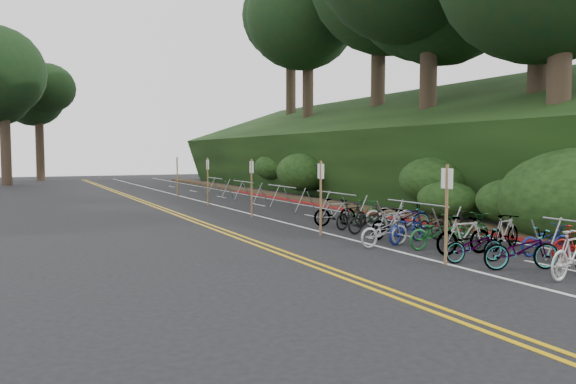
# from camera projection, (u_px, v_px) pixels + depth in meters

# --- Properties ---
(ground) EXTENTS (120.00, 120.00, 0.00)m
(ground) POSITION_uv_depth(u_px,v_px,m) (398.00, 263.00, 14.08)
(ground) COLOR black
(ground) RESTS_ON ground
(road_markings) EXTENTS (7.47, 80.00, 0.01)m
(road_markings) POSITION_uv_depth(u_px,v_px,m) (261.00, 219.00, 23.39)
(road_markings) COLOR gold
(road_markings) RESTS_ON ground
(red_curb) EXTENTS (0.25, 28.00, 0.10)m
(red_curb) POSITION_uv_depth(u_px,v_px,m) (341.00, 209.00, 27.33)
(red_curb) COLOR maroon
(red_curb) RESTS_ON ground
(embankment) EXTENTS (14.30, 48.14, 9.11)m
(embankment) POSITION_uv_depth(u_px,v_px,m) (379.00, 156.00, 36.65)
(embankment) COLOR black
(embankment) RESTS_ON ground
(tree_cluster) EXTENTS (33.76, 55.13, 20.74)m
(tree_cluster) POSITION_uv_depth(u_px,v_px,m) (314.00, 0.00, 37.20)
(tree_cluster) COLOR #2D2319
(tree_cluster) RESTS_ON ground
(bike_racks_rest) EXTENTS (1.14, 23.00, 1.17)m
(bike_racks_rest) POSITION_uv_depth(u_px,v_px,m) (282.00, 193.00, 26.97)
(bike_racks_rest) COLOR gray
(bike_racks_rest) RESTS_ON ground
(signpost_near) EXTENTS (0.08, 0.40, 2.48)m
(signpost_near) POSITION_uv_depth(u_px,v_px,m) (446.00, 207.00, 13.78)
(signpost_near) COLOR brown
(signpost_near) RESTS_ON ground
(signposts_rest) EXTENTS (0.08, 18.40, 2.50)m
(signposts_rest) POSITION_uv_depth(u_px,v_px,m) (227.00, 181.00, 26.76)
(signposts_rest) COLOR brown
(signposts_rest) RESTS_ON ground
(bike_front) EXTENTS (0.82, 1.85, 0.94)m
(bike_front) POSITION_uv_depth(u_px,v_px,m) (384.00, 230.00, 16.55)
(bike_front) COLOR #9E9EA3
(bike_front) RESTS_ON ground
(bike_valet) EXTENTS (3.34, 11.81, 1.09)m
(bike_valet) POSITION_uv_depth(u_px,v_px,m) (442.00, 228.00, 17.00)
(bike_valet) COLOR beige
(bike_valet) RESTS_ON ground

